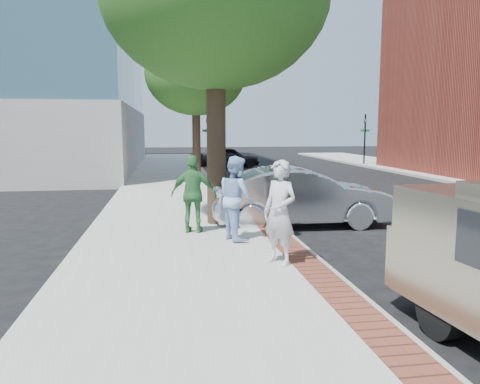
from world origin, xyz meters
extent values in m
plane|color=black|center=(0.00, 0.00, 0.00)|extent=(120.00, 120.00, 0.00)
cube|color=#9E9991|center=(-1.50, 8.00, 0.07)|extent=(5.00, 60.00, 0.15)
cube|color=brown|center=(0.70, 8.00, 0.15)|extent=(0.60, 60.00, 0.01)
cube|color=gray|center=(1.05, 8.00, 0.07)|extent=(0.10, 60.00, 0.15)
cylinder|color=black|center=(0.90, 22.00, 1.90)|extent=(0.12, 0.12, 3.80)
imported|color=black|center=(0.90, 22.00, 3.00)|extent=(0.18, 0.15, 0.90)
cube|color=#1E7238|center=(0.90, 22.00, 2.60)|extent=(0.70, 0.03, 0.18)
cylinder|color=black|center=(12.50, 22.00, 1.90)|extent=(0.12, 0.12, 3.80)
imported|color=black|center=(12.50, 22.00, 3.00)|extent=(0.18, 0.15, 0.90)
cube|color=#1E7238|center=(12.50, 22.00, 2.60)|extent=(0.70, 0.03, 0.18)
cylinder|color=black|center=(-0.60, 1.90, 2.35)|extent=(0.52, 0.52, 4.40)
cylinder|color=black|center=(-0.50, 12.00, 2.08)|extent=(0.40, 0.40, 3.85)
ellipsoid|color=#164F17|center=(-0.50, 12.00, 5.32)|extent=(4.80, 4.80, 3.94)
cylinder|color=gray|center=(0.70, 0.27, 0.72)|extent=(0.07, 0.07, 1.15)
cube|color=#2D3030|center=(0.70, 0.18, 1.42)|extent=(0.12, 0.14, 0.24)
cube|color=#2D3030|center=(0.70, 0.36, 1.42)|extent=(0.12, 0.14, 0.24)
sphere|color=#3F8C4C|center=(0.70, 0.18, 1.57)|extent=(0.11, 0.11, 0.11)
sphere|color=#3F8C4C|center=(0.70, 0.36, 1.57)|extent=(0.11, 0.11, 0.11)
imported|color=silver|center=(0.17, -2.24, 1.15)|extent=(0.82, 0.87, 2.00)
imported|color=#97BAEA|center=(-0.35, -0.12, 1.13)|extent=(0.98, 1.12, 1.96)
imported|color=#387B3E|center=(-1.29, 0.77, 1.12)|extent=(1.21, 0.72, 1.93)
imported|color=silver|center=(1.77, 1.83, 0.83)|extent=(5.08, 1.88, 1.66)
imported|color=black|center=(2.35, 22.00, 0.75)|extent=(4.51, 2.07, 1.50)
cube|color=gray|center=(2.43, -4.70, 0.83)|extent=(2.21, 1.23, 0.92)
cylinder|color=black|center=(1.55, -5.41, 0.37)|extent=(0.32, 0.75, 0.73)
cube|color=black|center=(2.38, -4.18, 1.21)|extent=(1.83, 0.19, 0.46)
camera|label=1|loc=(-1.93, -10.76, 2.72)|focal=35.00mm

